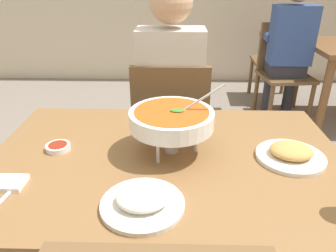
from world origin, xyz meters
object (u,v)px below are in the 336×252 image
Objects in this scene: dining_table_main at (167,182)px; sauce_dish at (58,147)px; chair_diner_main at (170,126)px; diner_main at (171,86)px; rice_plate at (142,201)px; curry_bowl at (172,119)px; chair_bg_right at (284,55)px; appetizer_plate at (290,153)px; chair_bg_left at (283,66)px; patron_bg_left at (289,43)px.

dining_table_main is 0.43m from sauce_dish.
diner_main reaches higher than chair_diner_main.
curry_bowl is at bearing 76.19° from rice_plate.
chair_bg_right is at bearing 55.84° from diner_main.
appetizer_plate is at bearing -59.57° from diner_main.
diner_main reaches higher than dining_table_main.
chair_diner_main is 1.00× the size of chair_bg_right.
diner_main is at bearing 86.56° from rice_plate.
dining_table_main is 5.31× the size of rice_plate.
curry_bowl is at bearing 69.78° from dining_table_main.
chair_bg_left is at bearing 62.88° from curry_bowl.
chair_diner_main reaches higher than appetizer_plate.
chair_bg_left is (1.04, 2.04, -0.12)m from dining_table_main.
chair_bg_right is (1.18, 1.74, -0.24)m from diner_main.
chair_diner_main is at bearing -130.10° from patron_bg_left.
patron_bg_left reaches higher than curry_bowl.
chair_diner_main is 0.69× the size of diner_main.
chair_diner_main and chair_bg_left have the same top height.
chair_bg_right is (1.18, 2.49, -0.12)m from dining_table_main.
appetizer_plate is 2.67× the size of sauce_dish.
chair_bg_left is 0.69× the size of patron_bg_left.
chair_diner_main is 1.02m from rice_plate.
diner_main is at bearing -128.80° from chair_bg_left.
chair_bg_right reaches higher than appetizer_plate.
diner_main is 1.00× the size of patron_bg_left.
sauce_dish is (-0.42, 0.00, -0.12)m from curry_bowl.
patron_bg_left reaches higher than appetizer_plate.
appetizer_plate is 0.27× the size of chair_bg_left.
sauce_dish is at bearing -119.87° from diner_main.
curry_bowl is 1.39× the size of rice_plate.
chair_bg_left and chair_bg_right have the same top height.
chair_bg_right is (1.18, 1.77, 0.00)m from chair_diner_main.
chair_bg_right is (1.17, 2.45, -0.36)m from curry_bowl.
diner_main reaches higher than sauce_dish.
rice_plate reaches higher than sauce_dish.
chair_bg_left reaches higher than dining_table_main.
chair_bg_right is at bearing 57.04° from sauce_dish.
dining_table_main is 0.24m from curry_bowl.
chair_diner_main is at bearing -128.10° from chair_bg_left.
diner_main is at bearing 90.00° from chair_diner_main.
chair_bg_left is at bearing 51.20° from diner_main.
chair_bg_left is at bearing 63.01° from dining_table_main.
chair_bg_right is (0.74, 2.49, -0.25)m from appetizer_plate.
curry_bowl is 2.73m from chair_bg_right.
chair_bg_left is (0.60, 2.04, -0.25)m from appetizer_plate.
diner_main reaches higher than chair_bg_right.
appetizer_plate reaches higher than sauce_dish.
dining_table_main is at bearing -116.99° from chair_bg_left.
chair_diner_main is at bearing 91.30° from curry_bowl.
rice_plate is 0.47m from sauce_dish.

